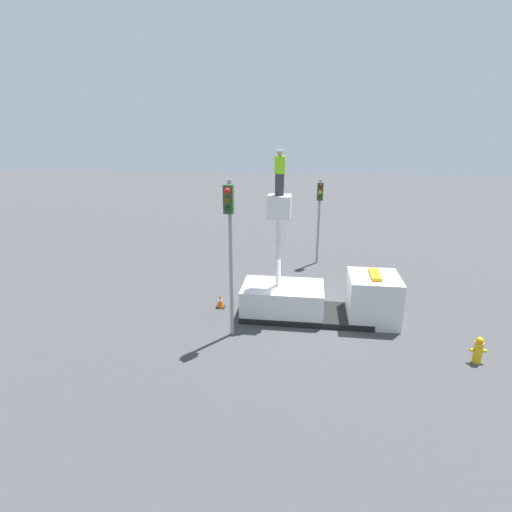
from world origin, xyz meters
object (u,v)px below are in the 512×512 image
bucket_truck (320,298)px  fire_hydrant (478,350)px  traffic_light_across (319,205)px  traffic_cone_rear (220,301)px  traffic_light_pole (230,230)px  worker (280,173)px

bucket_truck → fire_hydrant: 6.00m
traffic_light_across → traffic_cone_rear: (-4.35, -6.84, -3.21)m
traffic_light_across → traffic_light_pole: bearing=-109.7°
traffic_light_across → traffic_cone_rear: size_ratio=8.05×
traffic_light_pole → traffic_light_across: size_ratio=1.21×
worker → traffic_cone_rear: bearing=172.0°
traffic_light_across → fire_hydrant: bearing=-62.2°
worker → fire_hydrant: worker is taller
traffic_light_pole → traffic_cone_rear: bearing=111.8°
bucket_truck → traffic_light_pole: bearing=-147.7°
traffic_light_pole → bucket_truck: bearing=32.3°
bucket_truck → traffic_light_pole: size_ratio=1.08×
traffic_light_across → bucket_truck: bearing=-89.9°
bucket_truck → fire_hydrant: bearing=-28.2°
traffic_light_pole → fire_hydrant: (8.64, -0.70, -3.73)m
bucket_truck → worker: (-1.78, 0.00, 5.15)m
fire_hydrant → traffic_cone_rear: 10.15m
traffic_cone_rear → bucket_truck: bearing=-4.8°
bucket_truck → traffic_light_across: bearing=90.1°
worker → traffic_light_pole: (-1.59, -2.13, -1.82)m
traffic_light_pole → traffic_cone_rear: traffic_light_pole is taller
bucket_truck → worker: 5.44m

